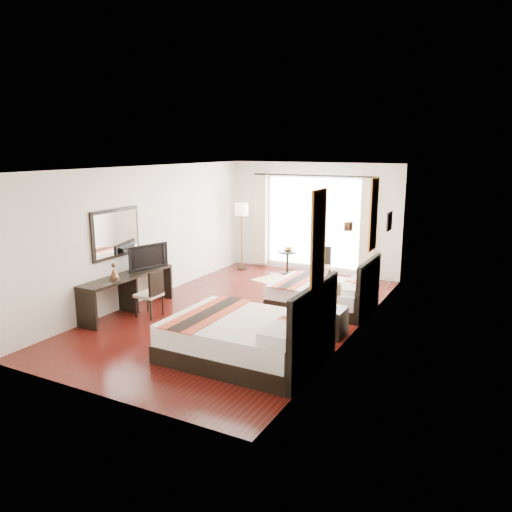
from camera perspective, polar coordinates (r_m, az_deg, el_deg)
The scene contains 29 objects.
floor at distance 9.82m, azimuth -1.69°, elevation -6.54°, with size 4.50×7.50×0.01m, color #350D09.
ceiling at distance 9.30m, azimuth -1.80°, elevation 9.99°, with size 4.50×7.50×0.02m, color white.
wall_headboard at distance 8.60m, azimuth 11.40°, elevation 0.20°, with size 0.01×7.50×2.80m, color silver.
wall_desk at distance 10.73m, azimuth -12.25°, elevation 2.56°, with size 0.01×7.50×2.80m, color silver.
wall_window at distance 12.81m, azimuth 6.56°, elevation 4.32°, with size 4.50×0.01×2.80m, color silver.
wall_entry at distance 6.55m, azimuth -18.11°, elevation -3.99°, with size 4.50×0.01×2.80m, color silver.
window_glass at distance 12.81m, azimuth 6.52°, elevation 3.87°, with size 2.40×0.02×2.20m, color white.
sheer_curtain at distance 12.75m, azimuth 6.42°, elevation 3.84°, with size 2.30×0.02×2.10m, color white.
drape_left at distance 13.31m, azimuth 0.52°, elevation 4.18°, with size 0.35×0.14×2.35m, color beige.
drape_right at distance 12.27m, azimuth 12.67°, elevation 3.18°, with size 0.35×0.14×2.35m, color beige.
art_panel_near at distance 6.82m, azimuth 7.13°, elevation 1.91°, with size 0.03×0.50×1.35m, color maroon.
art_panel_far at distance 9.52m, azimuth 13.29°, elevation 4.64°, with size 0.03×0.50×1.35m, color maroon.
wall_sconce at distance 8.20m, azimuth 10.51°, elevation 3.36°, with size 0.10×0.14×0.14m, color #4B301B.
mirror_frame at distance 9.97m, azimuth -15.74°, elevation 2.52°, with size 0.04×1.25×0.95m, color black.
mirror_glass at distance 9.96m, azimuth -15.64°, elevation 2.51°, with size 0.01×1.12×0.82m, color white.
bed_near at distance 7.70m, azimuth -0.82°, elevation -9.27°, with size 2.32×1.80×1.31m.
bed_far at distance 10.13m, azimuth 7.92°, elevation -4.35°, with size 1.93×1.51×1.09m.
nightstand at distance 8.68m, azimuth 8.73°, elevation -7.50°, with size 0.41×0.51×0.49m, color black.
table_lamp at distance 8.62m, azimuth 8.84°, elevation -3.96°, with size 0.26×0.26×0.40m.
vase at distance 8.48m, azimuth 8.83°, elevation -5.69°, with size 0.13×0.13×0.14m, color black.
console_desk at distance 10.08m, azimuth -14.40°, elevation -4.15°, with size 0.50×2.20×0.76m, color black.
television at distance 10.31m, azimuth -12.47°, elevation -0.04°, with size 0.89×0.12×0.51m, color black.
bronze_figurine at distance 9.71m, azimuth -15.92°, elevation -1.75°, with size 0.18×0.18×0.26m, color #4B301B, non-canonical shape.
desk_chair at distance 9.75m, azimuth -12.02°, elevation -5.20°, with size 0.43×0.43×0.91m.
floor_lamp at distance 13.00m, azimuth -1.67°, elevation 4.89°, with size 0.35×0.35×1.75m.
side_table at distance 12.79m, azimuth 3.60°, elevation -0.71°, with size 0.50×0.50×0.57m, color black.
fruit_bowl at distance 12.75m, azimuth 3.69°, elevation 0.69°, with size 0.22×0.22×0.05m, color #412817.
window_chair at distance 11.96m, azimuth 7.61°, elevation -1.83°, with size 0.50×0.50×0.86m.
jute_rug at distance 12.03m, azimuth 2.79°, elevation -2.92°, with size 1.21×0.82×0.01m, color tan.
Camera 1 is at (4.58, -8.08, 3.18)m, focal length 35.00 mm.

